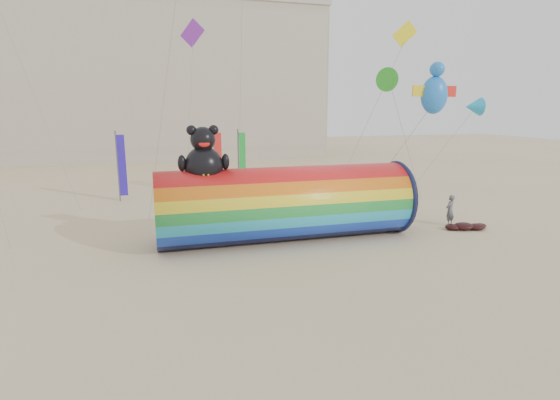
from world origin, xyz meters
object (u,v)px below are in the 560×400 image
object	(u,v)px
hotel_building	(97,81)
fabric_bundle	(466,226)
kite_handler	(450,210)
windsock_assembly	(286,202)

from	to	relation	value
hotel_building	fabric_bundle	bearing A→B (deg)	-61.90
fabric_bundle	kite_handler	bearing A→B (deg)	111.67
hotel_building	fabric_bundle	xyz separation A→B (m)	(23.64, -44.27, -10.14)
kite_handler	fabric_bundle	distance (m)	1.31
hotel_building	kite_handler	xyz separation A→B (m)	(23.24, -43.27, -9.40)
windsock_assembly	kite_handler	size ratio (longest dim) A/B	7.25
windsock_assembly	kite_handler	distance (m)	10.13
windsock_assembly	fabric_bundle	xyz separation A→B (m)	(10.47, -1.07, -1.85)
hotel_building	windsock_assembly	xyz separation A→B (m)	(13.17, -43.20, -8.29)
kite_handler	fabric_bundle	xyz separation A→B (m)	(0.40, -1.00, -0.74)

